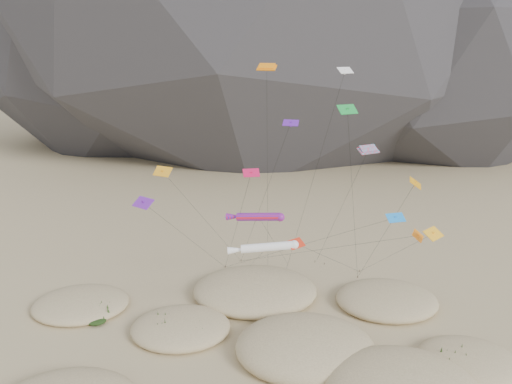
# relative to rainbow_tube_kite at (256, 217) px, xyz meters

# --- Properties ---
(ground) EXTENTS (500.00, 500.00, 0.00)m
(ground) POSITION_rel_rainbow_tube_kite_xyz_m (2.12, -13.68, -11.36)
(ground) COLOR #CCB789
(ground) RESTS_ON ground
(dunes) EXTENTS (53.37, 35.98, 4.02)m
(dunes) POSITION_rel_rainbow_tube_kite_xyz_m (1.31, -9.56, -10.62)
(dunes) COLOR #CCB789
(dunes) RESTS_ON ground
(dune_grass) EXTENTS (40.48, 27.24, 1.60)m
(dune_grass) POSITION_rel_rainbow_tube_kite_xyz_m (0.45, -10.43, -10.54)
(dune_grass) COLOR black
(dune_grass) RESTS_ON ground
(kite_stakes) EXTENTS (19.12, 6.33, 0.30)m
(kite_stakes) POSITION_rel_rainbow_tube_kite_xyz_m (5.49, 9.28, -11.21)
(kite_stakes) COLOR #3F2D1E
(kite_stakes) RESTS_ON ground
(rainbow_tube_kite) EXTENTS (8.59, 12.86, 12.17)m
(rainbow_tube_kite) POSITION_rel_rainbow_tube_kite_xyz_m (0.00, 0.00, 0.00)
(rainbow_tube_kite) COLOR red
(rainbow_tube_kite) RESTS_ON ground
(white_tube_kite) EXTENTS (7.35, 18.59, 11.65)m
(white_tube_kite) POSITION_rel_rainbow_tube_kite_xyz_m (0.65, -8.13, -0.45)
(white_tube_kite) COLOR white
(white_tube_kite) RESTS_ON ground
(orange_parafoil) EXTENTS (2.42, 7.34, 28.85)m
(orange_parafoil) POSITION_rel_rainbow_tube_kite_xyz_m (1.27, 3.58, 16.60)
(orange_parafoil) COLOR orange
(orange_parafoil) RESTS_ON ground
(multi_parafoil) EXTENTS (4.53, 14.86, 20.18)m
(multi_parafoil) POSITION_rel_rainbow_tube_kite_xyz_m (12.40, -1.20, 8.12)
(multi_parafoil) COLOR #FF1A3F
(multi_parafoil) RESTS_ON ground
(delta_kites) EXTENTS (32.86, 21.43, 28.47)m
(delta_kites) POSITION_rel_rainbow_tube_kite_xyz_m (6.76, -3.50, 4.72)
(delta_kites) COLOR #169337
(delta_kites) RESTS_ON ground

